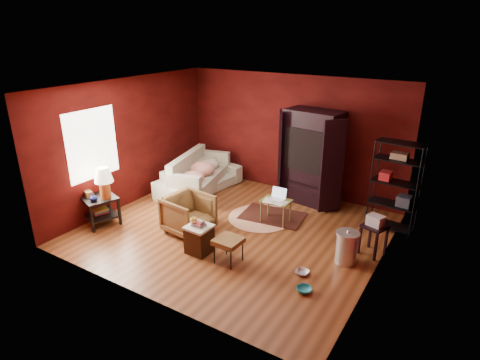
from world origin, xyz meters
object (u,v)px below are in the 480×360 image
at_px(armchair, 189,212).
at_px(tv_armoire, 311,156).
at_px(sofa, 199,174).
at_px(hamper, 199,239).
at_px(wire_shelving, 396,183).
at_px(laptop_desk, 276,202).
at_px(side_table, 102,191).

relative_size(armchair, tv_armoire, 0.39).
bearing_deg(sofa, hamper, -134.73).
xyz_separation_m(armchair, hamper, (0.64, -0.51, -0.15)).
bearing_deg(wire_shelving, laptop_desk, -152.25).
xyz_separation_m(armchair, tv_armoire, (1.42, 2.62, 0.69)).
bearing_deg(side_table, laptop_desk, 33.05).
bearing_deg(tv_armoire, laptop_desk, -88.14).
xyz_separation_m(side_table, hamper, (2.31, 0.14, -0.46)).
height_order(armchair, laptop_desk, armchair).
bearing_deg(wire_shelving, sofa, -170.68).
bearing_deg(side_table, armchair, 21.09).
distance_m(hamper, laptop_desk, 1.88).
height_order(side_table, tv_armoire, tv_armoire).
distance_m(sofa, laptop_desk, 2.41).
height_order(laptop_desk, wire_shelving, wire_shelving).
bearing_deg(armchair, hamper, -121.40).
distance_m(side_table, laptop_desk, 3.51).
bearing_deg(laptop_desk, armchair, -136.20).
bearing_deg(sofa, side_table, 174.55).
bearing_deg(wire_shelving, side_table, -146.56).
xyz_separation_m(side_table, tv_armoire, (3.09, 3.27, 0.37)).
distance_m(armchair, side_table, 1.82).
relative_size(laptop_desk, wire_shelving, 0.40).
bearing_deg(wire_shelving, armchair, -142.87).
distance_m(sofa, side_table, 2.50).
xyz_separation_m(hamper, wire_shelving, (2.71, 2.68, 0.72)).
bearing_deg(laptop_desk, tv_armoire, 82.25).
distance_m(sofa, wire_shelving, 4.49).
bearing_deg(side_table, wire_shelving, 29.36).
distance_m(armchair, hamper, 0.83).
relative_size(armchair, wire_shelving, 0.46).
distance_m(tv_armoire, wire_shelving, 1.98).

